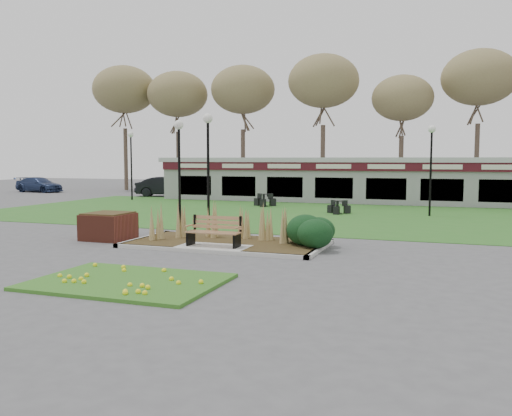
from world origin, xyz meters
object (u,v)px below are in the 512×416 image
(lamp_post_far_left, at_px, (131,150))
(car_black, at_px, (166,187))
(lamp_post_mid_right, at_px, (208,146))
(lamp_post_mid_left, at_px, (179,151))
(car_blue, at_px, (39,185))
(food_pavilion, at_px, (338,180))
(brick_planter, at_px, (108,226))
(car_silver, at_px, (179,184))
(bistro_set_a, at_px, (338,209))
(lamp_post_far_right, at_px, (431,150))
(park_bench, at_px, (215,231))
(bistro_set_b, at_px, (264,202))

(lamp_post_far_left, xyz_separation_m, car_black, (0.42, 4.00, -2.66))
(lamp_post_mid_right, relative_size, car_black, 1.03)
(lamp_post_mid_left, relative_size, car_black, 0.96)
(car_blue, bearing_deg, lamp_post_mid_right, -120.98)
(lamp_post_mid_left, distance_m, car_black, 20.80)
(food_pavilion, relative_size, car_blue, 5.66)
(lamp_post_far_left, height_order, car_blue, lamp_post_far_left)
(brick_planter, xyz_separation_m, car_silver, (-10.18, 24.69, 0.26))
(food_pavilion, bearing_deg, lamp_post_mid_left, -99.32)
(brick_planter, height_order, car_black, car_black)
(car_black, bearing_deg, brick_planter, -174.54)
(bistro_set_a, relative_size, car_silver, 0.29)
(car_silver, bearing_deg, car_black, -144.65)
(lamp_post_far_right, relative_size, car_silver, 1.03)
(brick_planter, distance_m, car_silver, 26.71)
(park_bench, distance_m, car_silver, 29.32)
(lamp_post_far_left, distance_m, bistro_set_a, 16.12)
(bistro_set_b, bearing_deg, lamp_post_far_right, -14.91)
(lamp_post_mid_left, distance_m, bistro_set_b, 12.47)
(brick_planter, height_order, lamp_post_far_right, lamp_post_far_right)
(brick_planter, bearing_deg, bistro_set_a, 62.81)
(brick_planter, distance_m, car_blue, 30.17)
(car_black, xyz_separation_m, car_blue, (-12.76, 1.06, -0.10))
(lamp_post_far_right, height_order, bistro_set_b, lamp_post_far_right)
(lamp_post_mid_right, xyz_separation_m, lamp_post_far_right, (8.02, 8.48, -0.09))
(food_pavilion, bearing_deg, park_bench, -90.00)
(lamp_post_mid_left, height_order, lamp_post_mid_right, lamp_post_mid_right)
(lamp_post_mid_right, xyz_separation_m, car_silver, (-12.49, 21.35, -2.59))
(park_bench, relative_size, bistro_set_a, 1.38)
(brick_planter, relative_size, car_black, 0.34)
(park_bench, distance_m, lamp_post_far_left, 21.79)
(park_bench, xyz_separation_m, lamp_post_mid_left, (-2.75, 2.95, 2.51))
(lamp_post_far_right, xyz_separation_m, car_silver, (-20.51, 12.87, -2.50))
(food_pavilion, height_order, lamp_post_mid_right, lamp_post_mid_right)
(lamp_post_mid_right, height_order, car_silver, lamp_post_mid_right)
(lamp_post_far_left, distance_m, car_black, 4.82)
(park_bench, distance_m, car_blue, 33.94)
(food_pavilion, distance_m, lamp_post_mid_left, 17.07)
(bistro_set_a, distance_m, car_black, 17.03)
(brick_planter, distance_m, bistro_set_a, 12.87)
(lamp_post_mid_right, height_order, car_black, lamp_post_mid_right)
(car_black, distance_m, car_blue, 12.80)
(lamp_post_far_right, bearing_deg, lamp_post_mid_right, -133.39)
(park_bench, relative_size, bistro_set_b, 1.27)
(food_pavilion, distance_m, bistro_set_b, 5.93)
(park_bench, height_order, car_silver, car_silver)
(brick_planter, bearing_deg, car_black, 113.85)
(brick_planter, xyz_separation_m, bistro_set_b, (0.90, 14.32, -0.22))
(lamp_post_mid_left, bearing_deg, bistro_set_a, 65.40)
(lamp_post_mid_left, bearing_deg, lamp_post_mid_right, 59.51)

